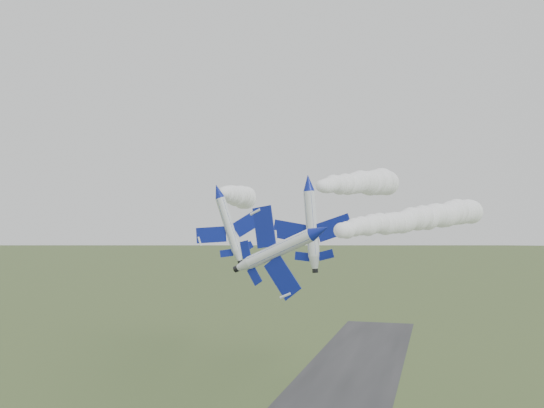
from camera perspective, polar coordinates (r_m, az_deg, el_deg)
The scene contains 6 objects.
jet_lead at distance 64.14m, azimuth 4.50°, elevation -2.52°, with size 5.77×12.62×9.71m.
smoke_trail_jet_lead at distance 94.07m, azimuth 13.82°, elevation -1.28°, with size 4.50×58.11×4.50m, color white, non-canonical shape.
jet_pair_left at distance 90.57m, azimuth -5.12°, elevation 1.24°, with size 10.09×12.38×3.99m.
smoke_trail_jet_pair_left at distance 128.07m, azimuth -3.29°, elevation 0.75°, with size 5.38×69.62×5.38m, color white, non-canonical shape.
jet_pair_right at distance 85.56m, azimuth 3.42°, elevation 2.04°, with size 11.66×13.93×3.47m.
smoke_trail_jet_pair_right at distance 115.31m, azimuth 8.26°, elevation 1.98°, with size 5.64×54.98×5.64m, color white, non-canonical shape.
Camera 1 is at (21.23, -67.60, 36.79)m, focal length 40.00 mm.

